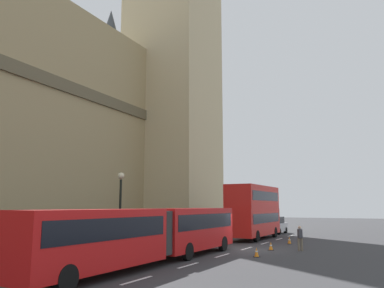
{
  "coord_description": "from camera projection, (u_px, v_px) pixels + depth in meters",
  "views": [
    {
      "loc": [
        -26.95,
        -9.66,
        3.04
      ],
      "look_at": [
        -1.13,
        3.45,
        7.64
      ],
      "focal_mm": 36.6,
      "sensor_mm": 36.0,
      "label": 1
    }
  ],
  "objects": [
    {
      "name": "ground_plane",
      "position": [
        243.0,
        250.0,
        27.58
      ],
      "size": [
        160.0,
        160.0,
        0.0
      ],
      "primitive_type": "plane",
      "color": "#333335"
    },
    {
      "name": "lane_centre_marking",
      "position": [
        256.0,
        246.0,
        30.34
      ],
      "size": [
        34.4,
        0.16,
        0.01
      ],
      "color": "silver",
      "rests_on": "ground_plane"
    },
    {
      "name": "articulated_bus",
      "position": [
        151.0,
        230.0,
        20.91
      ],
      "size": [
        17.76,
        2.54,
        2.9
      ],
      "color": "red",
      "rests_on": "ground_plane"
    },
    {
      "name": "double_decker_bus",
      "position": [
        254.0,
        210.0,
        36.66
      ],
      "size": [
        9.07,
        2.54,
        4.9
      ],
      "color": "red",
      "rests_on": "ground_plane"
    },
    {
      "name": "sedan_lead",
      "position": [
        275.0,
        225.0,
        43.7
      ],
      "size": [
        4.4,
        1.86,
        1.85
      ],
      "color": "#B7B7BC",
      "rests_on": "ground_plane"
    },
    {
      "name": "traffic_cone_west",
      "position": [
        257.0,
        252.0,
        23.58
      ],
      "size": [
        0.36,
        0.36,
        0.58
      ],
      "color": "black",
      "rests_on": "ground_plane"
    },
    {
      "name": "traffic_cone_middle",
      "position": [
        271.0,
        246.0,
        27.21
      ],
      "size": [
        0.36,
        0.36,
        0.58
      ],
      "color": "black",
      "rests_on": "ground_plane"
    },
    {
      "name": "traffic_cone_east",
      "position": [
        289.0,
        240.0,
        31.79
      ],
      "size": [
        0.36,
        0.36,
        0.58
      ],
      "color": "black",
      "rests_on": "ground_plane"
    },
    {
      "name": "street_lamp",
      "position": [
        120.0,
        206.0,
        25.96
      ],
      "size": [
        0.44,
        0.44,
        5.27
      ],
      "color": "black",
      "rests_on": "ground_plane"
    },
    {
      "name": "pedestrian_near_cones",
      "position": [
        300.0,
        237.0,
        26.92
      ],
      "size": [
        0.47,
        0.41,
        1.69
      ],
      "color": "#726651",
      "rests_on": "ground_plane"
    }
  ]
}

